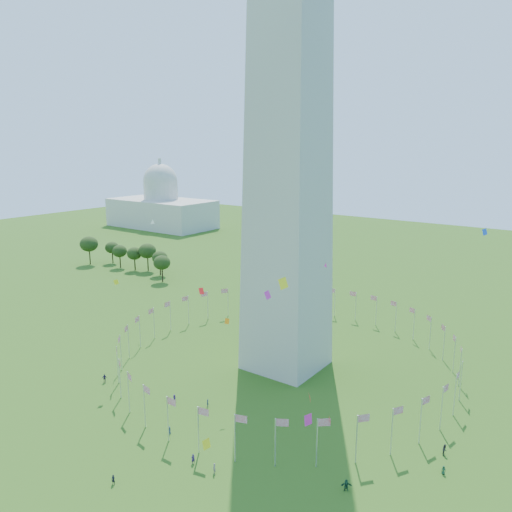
# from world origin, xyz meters

# --- Properties ---
(ground) EXTENTS (600.00, 600.00, 0.00)m
(ground) POSITION_xyz_m (0.00, 0.00, 0.00)
(ground) COLOR #284F12
(ground) RESTS_ON ground
(flag_ring) EXTENTS (80.24, 80.24, 9.00)m
(flag_ring) POSITION_xyz_m (-0.00, 50.00, 4.50)
(flag_ring) COLOR silver
(flag_ring) RESTS_ON ground
(capitol_building) EXTENTS (70.00, 35.00, 46.00)m
(capitol_building) POSITION_xyz_m (-180.00, 180.00, 23.00)
(capitol_building) COLOR beige
(capitol_building) RESTS_ON ground
(crowd) EXTENTS (85.34, 76.08, 2.04)m
(crowd) POSITION_xyz_m (14.87, -1.91, 0.89)
(crowd) COLOR #1A422B
(crowd) RESTS_ON ground
(kites_aloft) EXTENTS (93.90, 59.28, 35.14)m
(kites_aloft) POSITION_xyz_m (9.04, 24.69, 17.56)
(kites_aloft) COLOR red
(kites_aloft) RESTS_ON ground
(tree_line_west) EXTENTS (55.76, 15.88, 12.51)m
(tree_line_west) POSITION_xyz_m (-107.00, 90.62, 5.45)
(tree_line_west) COLOR #2D4717
(tree_line_west) RESTS_ON ground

